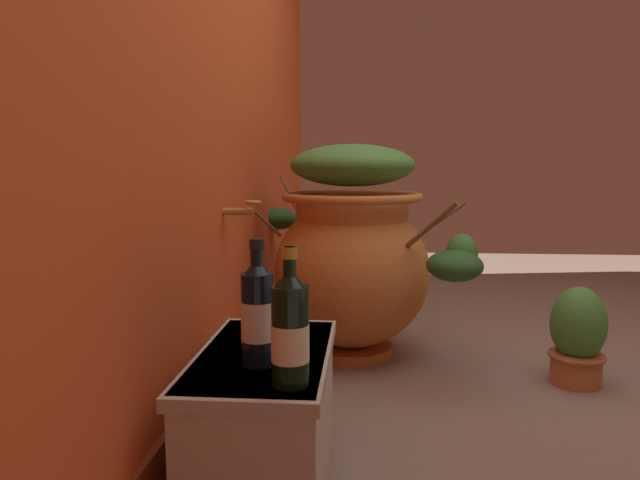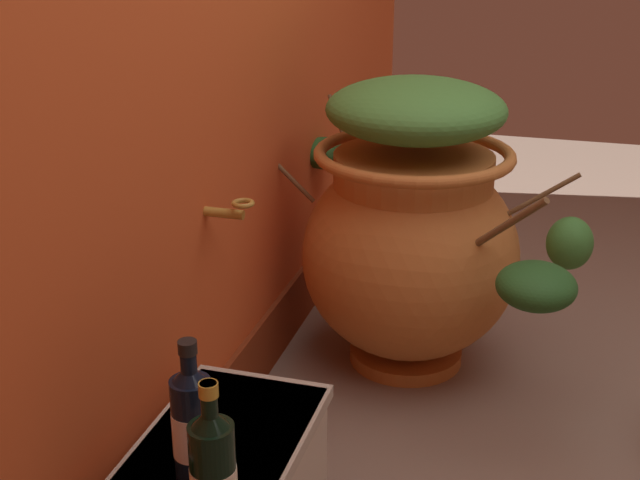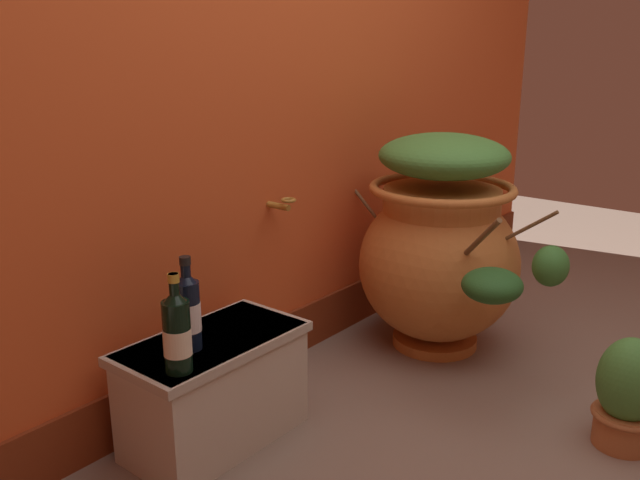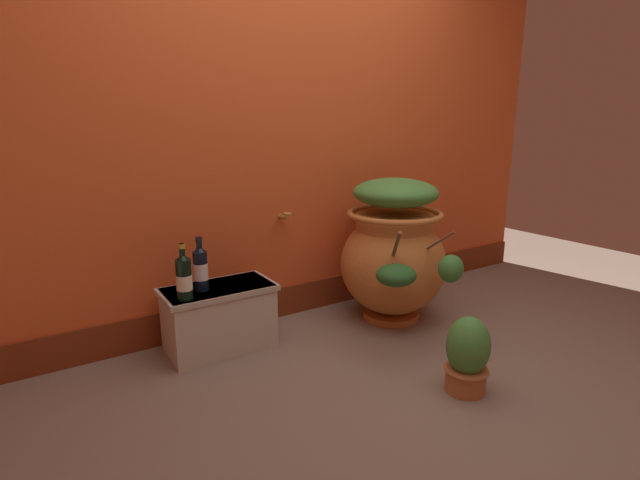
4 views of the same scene
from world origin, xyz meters
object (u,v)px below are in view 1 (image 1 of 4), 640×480
at_px(terracotta_urn, 351,253).
at_px(potted_shrub, 578,337).
at_px(wine_bottle_middle, 290,328).
at_px(wine_bottle_left, 258,311).

relative_size(terracotta_urn, potted_shrub, 3.26).
height_order(wine_bottle_middle, potted_shrub, wine_bottle_middle).
relative_size(wine_bottle_middle, potted_shrub, 0.78).
relative_size(wine_bottle_left, potted_shrub, 0.79).
bearing_deg(potted_shrub, terracotta_urn, 71.63).
bearing_deg(terracotta_urn, wine_bottle_left, 171.22).
height_order(terracotta_urn, potted_shrub, terracotta_urn).
xyz_separation_m(terracotta_urn, potted_shrub, (-0.28, -0.85, -0.26)).
bearing_deg(wine_bottle_left, wine_bottle_middle, -142.36).
bearing_deg(wine_bottle_left, terracotta_urn, -8.78).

